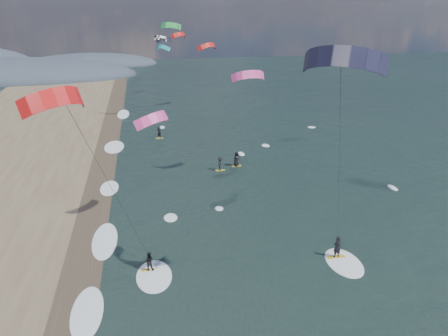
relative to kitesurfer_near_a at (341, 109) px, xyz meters
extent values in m
cube|color=#382D23|center=(-16.19, 5.89, -13.21)|extent=(3.00, 240.00, 0.00)
ellipsoid|color=#3D4756|center=(-44.19, 95.89, -13.21)|extent=(64.00, 24.00, 10.00)
ellipsoid|color=#3D4756|center=(-26.19, 115.89, -13.21)|extent=(40.00, 18.00, 7.00)
cube|color=gold|center=(3.21, 4.98, -13.18)|extent=(1.45, 0.43, 0.06)
imported|color=black|center=(3.21, 4.98, -12.26)|extent=(0.71, 0.53, 1.79)
ellipsoid|color=white|center=(3.51, 4.18, -13.21)|extent=(2.60, 4.20, 0.12)
cylinder|color=black|center=(1.21, 1.98, -4.45)|extent=(0.02, 0.02, 16.57)
cube|color=gold|center=(-11.21, 5.87, -13.19)|extent=(1.17, 0.36, 0.05)
imported|color=black|center=(-11.21, 5.87, -12.42)|extent=(0.82, 0.69, 1.49)
ellipsoid|color=white|center=(-10.91, 5.07, -13.21)|extent=(2.60, 4.20, 0.12)
cylinder|color=black|center=(-12.96, 2.87, -5.30)|extent=(0.02, 0.02, 14.93)
cube|color=gold|center=(-2.53, 24.75, -13.19)|extent=(1.10, 0.35, 0.05)
imported|color=black|center=(-2.53, 24.75, -12.37)|extent=(0.84, 1.15, 1.59)
cube|color=gold|center=(-0.36, 25.84, -13.19)|extent=(1.10, 0.35, 0.05)
imported|color=black|center=(-0.36, 25.84, -12.30)|extent=(0.99, 0.84, 1.72)
cube|color=gold|center=(-9.00, 38.72, -13.19)|extent=(1.10, 0.35, 0.05)
imported|color=black|center=(-9.00, 38.72, -12.33)|extent=(0.72, 0.67, 1.66)
ellipsoid|color=white|center=(-14.99, 1.89, -13.21)|extent=(2.40, 5.40, 0.11)
ellipsoid|color=white|center=(-14.99, 10.89, -13.21)|extent=(2.40, 5.40, 0.11)
ellipsoid|color=white|center=(-14.99, 21.89, -13.21)|extent=(2.40, 5.40, 0.11)
ellipsoid|color=white|center=(-14.99, 35.89, -13.21)|extent=(2.40, 5.40, 0.11)
ellipsoid|color=white|center=(-14.99, 53.89, -13.21)|extent=(2.40, 5.40, 0.11)
camera|label=1|loc=(-10.72, -22.19, 5.78)|focal=35.00mm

